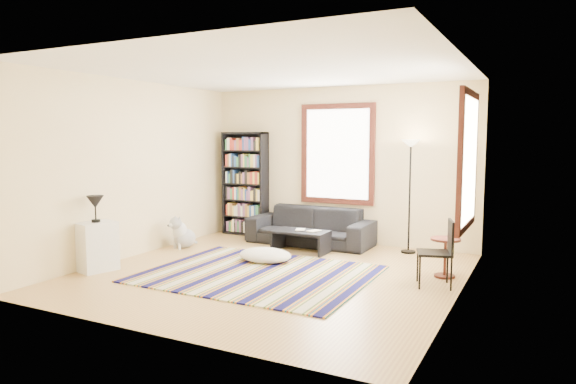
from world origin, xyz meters
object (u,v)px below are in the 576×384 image
at_px(side_table, 445,258).
at_px(dog, 185,232).
at_px(folding_chair, 434,253).
at_px(floor_cushion, 265,255).
at_px(white_cabinet, 97,246).
at_px(coffee_table, 301,241).
at_px(bookshelf, 245,184).
at_px(floor_lamp, 410,197).
at_px(sofa, 310,226).

height_order(side_table, dog, dog).
relative_size(side_table, folding_chair, 0.63).
xyz_separation_m(floor_cushion, white_cabinet, (-1.90, -1.53, 0.25)).
bearing_deg(dog, coffee_table, 31.79).
bearing_deg(side_table, dog, -178.87).
relative_size(bookshelf, white_cabinet, 2.86).
bearing_deg(white_cabinet, folding_chair, 33.30).
bearing_deg(coffee_table, floor_lamp, 25.23).
distance_m(bookshelf, floor_lamp, 3.26).
xyz_separation_m(side_table, white_cabinet, (-4.50, -1.89, 0.08)).
distance_m(coffee_table, white_cabinet, 3.18).
distance_m(floor_lamp, folding_chair, 1.98).
distance_m(side_table, folding_chair, 0.52).
distance_m(bookshelf, side_table, 4.36).
bearing_deg(bookshelf, floor_lamp, -2.99).
bearing_deg(floor_cushion, coffee_table, 77.34).
bearing_deg(bookshelf, dog, -101.16).
height_order(floor_cushion, folding_chair, folding_chair).
xyz_separation_m(sofa, floor_lamp, (1.74, 0.10, 0.61)).
relative_size(side_table, white_cabinet, 0.77).
bearing_deg(folding_chair, white_cabinet, -179.58).
xyz_separation_m(side_table, folding_chair, (-0.05, -0.50, 0.16)).
bearing_deg(sofa, floor_lamp, 4.14).
relative_size(floor_cushion, dog, 1.54).
distance_m(bookshelf, dog, 1.71).
relative_size(coffee_table, white_cabinet, 1.29).
height_order(side_table, white_cabinet, white_cabinet).
height_order(coffee_table, white_cabinet, white_cabinet).
distance_m(floor_lamp, dog, 3.86).
xyz_separation_m(folding_chair, dog, (-4.31, 0.41, -0.16)).
distance_m(floor_lamp, white_cabinet, 4.89).
xyz_separation_m(sofa, floor_cushion, (-0.06, -1.52, -0.22)).
height_order(floor_lamp, white_cabinet, floor_lamp).
distance_m(white_cabinet, dog, 1.81).
xyz_separation_m(bookshelf, folding_chair, (4.01, -1.93, -0.57)).
relative_size(floor_lamp, white_cabinet, 2.66).
distance_m(coffee_table, dog, 2.04).
distance_m(sofa, side_table, 2.80).
height_order(coffee_table, floor_cushion, coffee_table).
distance_m(sofa, floor_cushion, 1.54).
height_order(sofa, floor_cushion, sofa).
bearing_deg(dog, folding_chair, 9.45).
distance_m(coffee_table, side_table, 2.46).
height_order(floor_cushion, dog, dog).
bearing_deg(white_cabinet, sofa, 73.24).
distance_m(floor_cushion, floor_lamp, 2.56).
bearing_deg(bookshelf, coffee_table, -29.33).
relative_size(floor_cushion, floor_lamp, 0.45).
xyz_separation_m(sofa, white_cabinet, (-1.96, -3.05, 0.03)).
relative_size(floor_lamp, folding_chair, 2.16).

